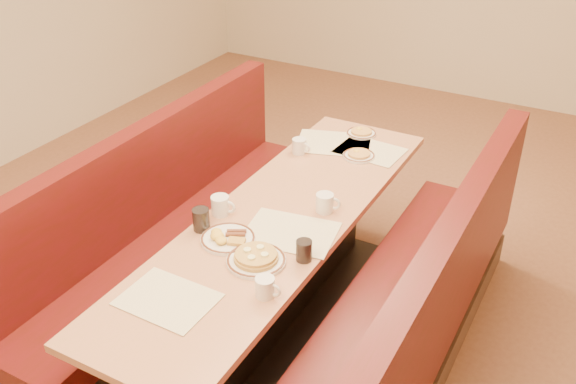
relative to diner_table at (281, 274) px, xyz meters
The scene contains 18 objects.
ground 0.37m from the diner_table, ahead, with size 8.00×8.00×0.00m, color #9E6647.
diner_table is the anchor object (origin of this frame).
booth_left 0.73m from the diner_table, behind, with size 0.55×2.50×1.05m.
booth_right 0.73m from the diner_table, ahead, with size 0.55×2.50×1.05m.
placemat_near_left 0.90m from the diner_table, 96.57° to the right, with size 0.39×0.29×0.00m, color beige.
placemat_near_right 0.41m from the diner_table, 42.21° to the right, with size 0.44×0.33×0.00m, color beige.
placemat_far_left 0.98m from the diner_table, 97.62° to the left, with size 0.45×0.34×0.00m, color beige.
placemat_far_right 0.99m from the diner_table, 82.47° to the left, with size 0.39×0.29×0.00m, color beige.
pancake_plate 0.57m from the diner_table, 76.21° to the right, with size 0.28×0.28×0.06m.
eggs_plate 0.52m from the diner_table, 109.98° to the right, with size 0.27×0.27×0.05m.
extra_plate_mid 0.90m from the diner_table, 83.54° to the left, with size 0.19×0.19×0.04m.
extra_plate_far 1.17m from the diner_table, 91.04° to the left, with size 0.19×0.19×0.04m.
coffee_mug_a 0.76m from the diner_table, 66.14° to the right, with size 0.12×0.08×0.09m.
coffee_mug_b 0.52m from the diner_table, 155.33° to the right, with size 0.13×0.09×0.10m.
coffee_mug_c 0.49m from the diner_table, 40.72° to the left, with size 0.13×0.09×0.10m.
coffee_mug_d 0.84m from the diner_table, 109.90° to the left, with size 0.12×0.09×0.09m.
soda_tumbler_near 0.59m from the diner_table, 133.64° to the right, with size 0.08×0.08×0.12m.
soda_tumbler_mid 0.58m from the diner_table, 44.32° to the right, with size 0.08×0.08×0.10m.
Camera 1 is at (1.37, -2.41, 2.52)m, focal length 40.00 mm.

